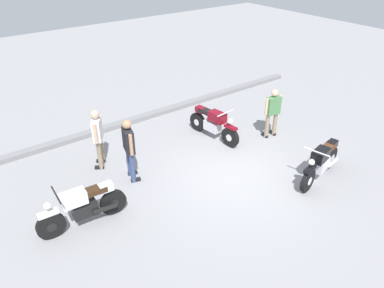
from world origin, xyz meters
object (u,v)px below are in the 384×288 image
motorcycle_silver_cruiser (83,207)px  person_in_white_shirt (98,135)px  motorcycle_black_cruiser (321,162)px  motorcycle_maroon_cruiser (213,124)px  person_in_green_shirt (273,110)px  person_in_black_shirt (129,146)px

motorcycle_silver_cruiser → person_in_white_shirt: 2.51m
motorcycle_black_cruiser → motorcycle_maroon_cruiser: 3.58m
person_in_green_shirt → person_in_white_shirt: person_in_white_shirt is taller
motorcycle_silver_cruiser → person_in_green_shirt: bearing=-173.9°
motorcycle_black_cruiser → person_in_white_shirt: 6.13m
motorcycle_black_cruiser → motorcycle_maroon_cruiser: size_ratio=0.99×
motorcycle_black_cruiser → person_in_black_shirt: size_ratio=1.16×
motorcycle_black_cruiser → person_in_black_shirt: 5.15m
person_in_white_shirt → person_in_green_shirt: bearing=-166.3°
motorcycle_black_cruiser → motorcycle_silver_cruiser: 6.21m
motorcycle_silver_cruiser → person_in_white_shirt: person_in_white_shirt is taller
person_in_green_shirt → person_in_white_shirt: bearing=80.0°
motorcycle_maroon_cruiser → motorcycle_silver_cruiser: bearing=-81.1°
motorcycle_black_cruiser → person_in_white_shirt: size_ratio=1.18×
motorcycle_silver_cruiser → person_in_green_shirt: 6.56m
person_in_green_shirt → person_in_white_shirt: 5.46m
motorcycle_maroon_cruiser → motorcycle_silver_cruiser: 5.15m
person_in_green_shirt → motorcycle_black_cruiser: bearing=172.4°
motorcycle_maroon_cruiser → person_in_white_shirt: 3.70m
motorcycle_black_cruiser → motorcycle_maroon_cruiser: same height
motorcycle_black_cruiser → person_in_black_shirt: (-4.12, 3.05, 0.51)m
motorcycle_maroon_cruiser → person_in_black_shirt: size_ratio=1.17×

